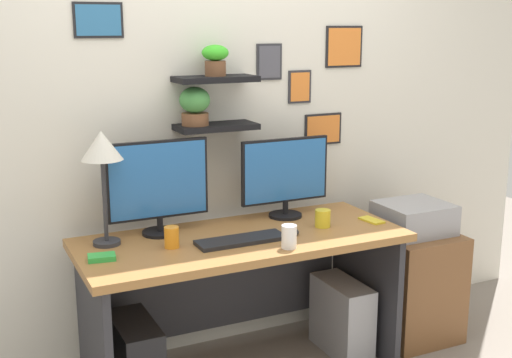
# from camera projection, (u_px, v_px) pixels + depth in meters

# --- Properties ---
(back_wall_assembly) EXTENTS (4.40, 0.24, 2.70)m
(back_wall_assembly) POSITION_uv_depth(u_px,v_px,m) (208.00, 105.00, 3.51)
(back_wall_assembly) COLOR silver
(back_wall_assembly) RESTS_ON ground
(desk) EXTENTS (1.62, 0.68, 0.75)m
(desk) POSITION_uv_depth(u_px,v_px,m) (238.00, 273.00, 3.36)
(desk) COLOR #9E6B38
(desk) RESTS_ON ground
(monitor_left) EXTENTS (0.51, 0.18, 0.47)m
(monitor_left) POSITION_uv_depth(u_px,v_px,m) (158.00, 185.00, 3.25)
(monitor_left) COLOR black
(monitor_left) RESTS_ON desk
(monitor_right) EXTENTS (0.51, 0.18, 0.43)m
(monitor_right) POSITION_uv_depth(u_px,v_px,m) (285.00, 175.00, 3.55)
(monitor_right) COLOR black
(monitor_right) RESTS_ON desk
(keyboard) EXTENTS (0.44, 0.14, 0.02)m
(keyboard) POSITION_uv_depth(u_px,v_px,m) (241.00, 240.00, 3.18)
(keyboard) COLOR black
(keyboard) RESTS_ON desk
(computer_mouse) EXTENTS (0.06, 0.09, 0.03)m
(computer_mouse) POSITION_uv_depth(u_px,v_px,m) (293.00, 231.00, 3.29)
(computer_mouse) COLOR black
(computer_mouse) RESTS_ON desk
(desk_lamp) EXTENTS (0.19, 0.19, 0.55)m
(desk_lamp) POSITION_uv_depth(u_px,v_px,m) (102.00, 153.00, 3.04)
(desk_lamp) COLOR #2D2D33
(desk_lamp) RESTS_ON desk
(cell_phone) EXTENTS (0.09, 0.15, 0.01)m
(cell_phone) POSITION_uv_depth(u_px,v_px,m) (372.00, 220.00, 3.52)
(cell_phone) COLOR yellow
(cell_phone) RESTS_ON desk
(coffee_mug) EXTENTS (0.08, 0.08, 0.09)m
(coffee_mug) POSITION_uv_depth(u_px,v_px,m) (323.00, 218.00, 3.41)
(coffee_mug) COLOR yellow
(coffee_mug) RESTS_ON desk
(pen_cup) EXTENTS (0.07, 0.07, 0.10)m
(pen_cup) POSITION_uv_depth(u_px,v_px,m) (172.00, 237.00, 3.09)
(pen_cup) COLOR orange
(pen_cup) RESTS_ON desk
(scissors_tray) EXTENTS (0.13, 0.10, 0.02)m
(scissors_tray) POSITION_uv_depth(u_px,v_px,m) (102.00, 257.00, 2.94)
(scissors_tray) COLOR green
(scissors_tray) RESTS_ON desk
(water_cup) EXTENTS (0.07, 0.07, 0.11)m
(water_cup) POSITION_uv_depth(u_px,v_px,m) (289.00, 237.00, 3.08)
(water_cup) COLOR white
(water_cup) RESTS_ON desk
(drawer_cabinet) EXTENTS (0.44, 0.50, 0.62)m
(drawer_cabinet) POSITION_uv_depth(u_px,v_px,m) (410.00, 283.00, 3.82)
(drawer_cabinet) COLOR brown
(drawer_cabinet) RESTS_ON ground
(printer) EXTENTS (0.38, 0.34, 0.17)m
(printer) POSITION_uv_depth(u_px,v_px,m) (414.00, 218.00, 3.73)
(printer) COLOR #9E9EA3
(printer) RESTS_ON drawer_cabinet
(computer_tower_right) EXTENTS (0.18, 0.40, 0.41)m
(computer_tower_right) POSITION_uv_depth(u_px,v_px,m) (342.00, 317.00, 3.63)
(computer_tower_right) COLOR #99999E
(computer_tower_right) RESTS_ON ground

